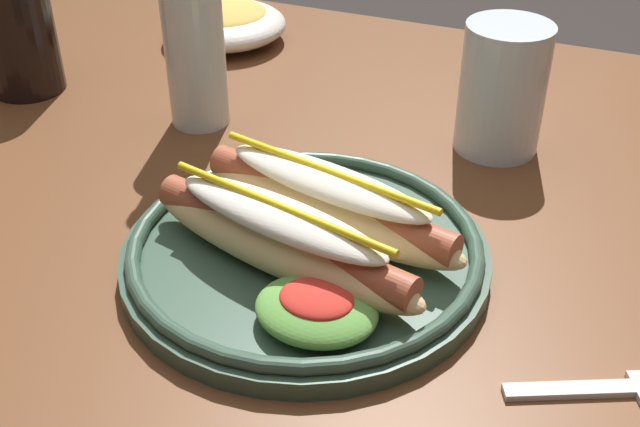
% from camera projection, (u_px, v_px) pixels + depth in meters
% --- Properties ---
extents(dining_table, '(1.33, 0.81, 0.74)m').
position_uv_depth(dining_table, '(303.00, 253.00, 0.81)').
color(dining_table, brown).
rests_on(dining_table, ground_plane).
extents(hot_dog_plate, '(0.29, 0.29, 0.08)m').
position_uv_depth(hot_dog_plate, '(306.00, 241.00, 0.61)').
color(hot_dog_plate, '#334C3D').
rests_on(hot_dog_plate, dining_table).
extents(fork, '(0.12, 0.07, 0.00)m').
position_uv_depth(fork, '(611.00, 389.00, 0.51)').
color(fork, silver).
rests_on(fork, dining_table).
extents(soda_cup, '(0.08, 0.08, 0.13)m').
position_uv_depth(soda_cup, '(18.00, 33.00, 0.86)').
color(soda_cup, black).
rests_on(soda_cup, dining_table).
extents(water_cup, '(0.08, 0.08, 0.13)m').
position_uv_depth(water_cup, '(502.00, 89.00, 0.75)').
color(water_cup, silver).
rests_on(water_cup, dining_table).
extents(glass_bottle, '(0.06, 0.06, 0.26)m').
position_uv_depth(glass_bottle, '(193.00, 29.00, 0.77)').
color(glass_bottle, silver).
rests_on(glass_bottle, dining_table).
extents(side_bowl, '(0.15, 0.15, 0.05)m').
position_uv_depth(side_bowl, '(225.00, 23.00, 1.00)').
color(side_bowl, silver).
rests_on(side_bowl, dining_table).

